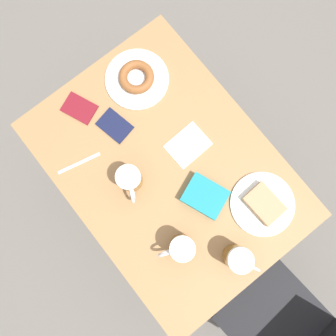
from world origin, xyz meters
TOP-DOWN VIEW (x-y plane):
  - ground_plane at (0.00, 0.00)m, footprint 8.00×8.00m
  - table at (0.00, 0.00)m, footprint 0.75×1.04m
  - plate_with_cake at (-0.19, 0.33)m, footprint 0.24×0.24m
  - plate_with_donut at (-0.13, -0.36)m, footprint 0.25×0.25m
  - beer_mug_left at (0.14, -0.05)m, footprint 0.09×0.13m
  - beer_mug_center at (0.01, 0.41)m, footprint 0.09×0.13m
  - beer_mug_right at (0.14, 0.25)m, footprint 0.13×0.09m
  - napkin_folded at (-0.12, -0.02)m, footprint 0.16×0.12m
  - fork at (0.25, -0.23)m, footprint 0.17×0.05m
  - passport_near_edge at (0.06, -0.26)m, footprint 0.11×0.14m
  - passport_far_edge at (0.12, -0.40)m, footprint 0.13×0.15m
  - blue_pouch at (-0.04, 0.17)m, footprint 0.17×0.18m

SIDE VIEW (x-z plane):
  - ground_plane at x=0.00m, z-range 0.00..0.00m
  - table at x=0.00m, z-range 0.30..1.04m
  - fork at x=0.25m, z-range 0.73..0.74m
  - napkin_folded at x=-0.12m, z-range 0.73..0.74m
  - passport_near_edge at x=0.06m, z-range 0.73..0.74m
  - passport_far_edge at x=0.12m, z-range 0.73..0.74m
  - plate_with_cake at x=-0.19m, z-range 0.73..0.77m
  - plate_with_donut at x=-0.13m, z-range 0.73..0.77m
  - blue_pouch at x=-0.04m, z-range 0.73..0.78m
  - beer_mug_left at x=0.14m, z-range 0.73..0.86m
  - beer_mug_center at x=0.01m, z-range 0.73..0.86m
  - beer_mug_right at x=0.14m, z-range 0.73..0.86m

